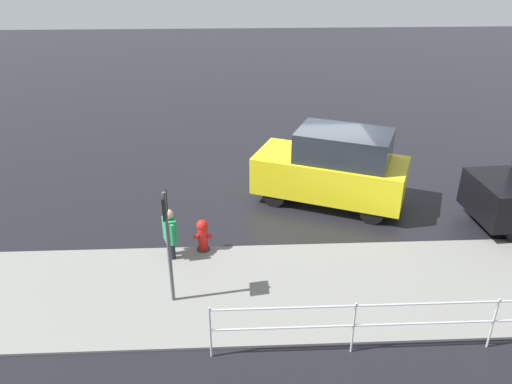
{
  "coord_description": "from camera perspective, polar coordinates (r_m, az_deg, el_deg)",
  "views": [
    {
      "loc": [
        2.41,
        12.34,
        6.33
      ],
      "look_at": [
        1.91,
        1.56,
        0.9
      ],
      "focal_mm": 35.0,
      "sensor_mm": 36.0,
      "label": 1
    }
  ],
  "objects": [
    {
      "name": "kerb_strip",
      "position": [
        10.58,
        11.27,
        -10.53
      ],
      "size": [
        24.0,
        3.2,
        0.04
      ],
      "primitive_type": "cube",
      "color": "slate",
      "rests_on": "ground"
    },
    {
      "name": "metal_railing",
      "position": [
        9.52,
        25.7,
        -12.45
      ],
      "size": [
        9.63,
        0.04,
        1.05
      ],
      "color": "#B7BABF",
      "rests_on": "ground"
    },
    {
      "name": "pedestrian",
      "position": [
        11.05,
        -9.82,
        -4.47
      ],
      "size": [
        0.35,
        0.54,
        1.22
      ],
      "color": "#1E8C4C",
      "rests_on": "ground"
    },
    {
      "name": "sign_post",
      "position": [
        9.28,
        -10.1,
        -4.58
      ],
      "size": [
        0.07,
        0.44,
        2.4
      ],
      "color": "#4C4C51",
      "rests_on": "ground"
    },
    {
      "name": "ground_plane",
      "position": [
        14.07,
        7.49,
        -0.27
      ],
      "size": [
        60.0,
        60.0,
        0.0
      ],
      "primitive_type": "plane",
      "color": "black"
    },
    {
      "name": "fire_hydrant",
      "position": [
        11.34,
        -6.11,
        -5.0
      ],
      "size": [
        0.42,
        0.31,
        0.8
      ],
      "color": "red",
      "rests_on": "ground"
    },
    {
      "name": "moving_hatchback",
      "position": [
        13.25,
        8.84,
        2.78
      ],
      "size": [
        4.25,
        3.12,
        2.06
      ],
      "color": "yellow",
      "rests_on": "ground"
    }
  ]
}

